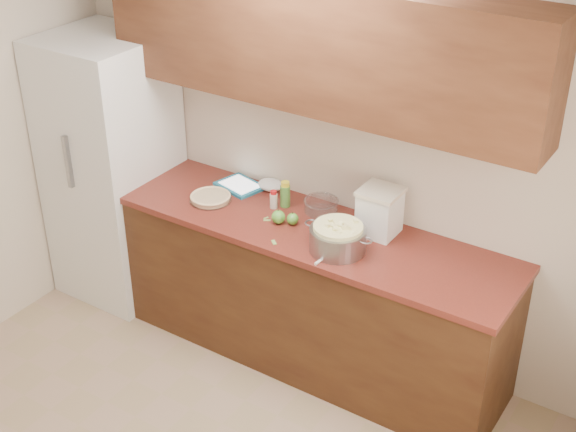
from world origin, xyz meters
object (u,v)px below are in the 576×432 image
Objects in this scene: pie at (210,198)px; tablet at (240,186)px; colander at (338,238)px; flour_canister at (380,211)px.

pie is 0.25m from tablet.
pie is 0.94m from colander.
flour_canister is (1.03, 0.22, 0.12)m from pie.
pie reaches higher than tablet.
colander reaches higher than pie.
colander is (0.93, -0.07, 0.05)m from pie.
flour_canister is at bearing 12.68° from tablet.
pie is at bearing -85.94° from tablet.
colander is 1.51× the size of flour_canister.
pie is 1.06m from flour_canister.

